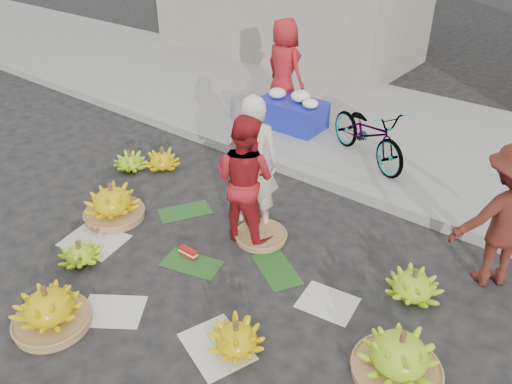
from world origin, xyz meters
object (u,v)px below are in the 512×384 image
Objects in this scene: vendor_cream at (253,164)px; flower_table at (292,112)px; banana_bunch_4 at (399,357)px; bicycle at (368,133)px; banana_bunch_0 at (113,203)px.

vendor_cream is 2.80m from flower_table.
banana_bunch_4 is 2.63m from vendor_cream.
banana_bunch_4 is at bearing -120.77° from bicycle.
bicycle reaches higher than banana_bunch_0.
banana_bunch_0 is 3.50m from flower_table.
flower_table is at bearing 134.85° from banana_bunch_4.
vendor_cream reaches higher than flower_table.
vendor_cream is at bearing -65.29° from flower_table.
flower_table is (0.29, 3.48, 0.16)m from banana_bunch_0.
vendor_cream is (1.45, 0.97, 0.62)m from banana_bunch_0.
banana_bunch_4 is 4.98m from flower_table.
banana_bunch_0 is 3.80m from banana_bunch_4.
flower_table reaches higher than banana_bunch_0.
bicycle reaches higher than flower_table.
banana_bunch_4 is at bearing -45.27° from flower_table.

